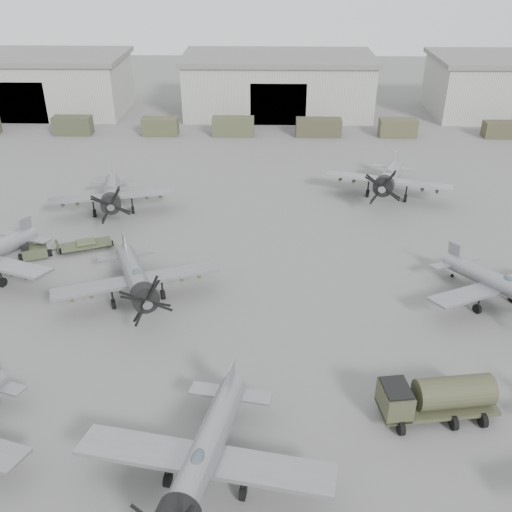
{
  "coord_description": "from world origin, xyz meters",
  "views": [
    {
      "loc": [
        -1.38,
        -27.54,
        24.55
      ],
      "look_at": [
        -2.25,
        11.38,
        2.5
      ],
      "focal_mm": 40.0,
      "sensor_mm": 36.0,
      "label": 1
    }
  ],
  "objects": [
    {
      "name": "ground",
      "position": [
        0.0,
        0.0,
        0.0
      ],
      "size": [
        220.0,
        220.0,
        0.0
      ],
      "primitive_type": "plane",
      "color": "slate",
      "rests_on": "ground"
    },
    {
      "name": "hangar_left",
      "position": [
        -38.0,
        61.96,
        4.37
      ],
      "size": [
        29.0,
        14.8,
        8.7
      ],
      "color": "#B1B1A5",
      "rests_on": "ground"
    },
    {
      "name": "hangar_center",
      "position": [
        0.0,
        61.96,
        4.37
      ],
      "size": [
        29.0,
        14.8,
        8.7
      ],
      "color": "#B1B1A5",
      "rests_on": "ground"
    },
    {
      "name": "support_truck_1",
      "position": [
        -28.7,
        50.0,
        1.26
      ],
      "size": [
        5.28,
        2.2,
        2.51
      ],
      "primitive_type": "cube",
      "color": "#373D28",
      "rests_on": "ground"
    },
    {
      "name": "support_truck_2",
      "position": [
        -16.44,
        50.0,
        1.2
      ],
      "size": [
        4.97,
        2.2,
        2.39
      ],
      "primitive_type": "cube",
      "color": "#41432B",
      "rests_on": "ground"
    },
    {
      "name": "support_truck_3",
      "position": [
        -6.28,
        50.0,
        1.27
      ],
      "size": [
        5.75,
        2.2,
        2.54
      ],
      "primitive_type": "cube",
      "color": "#42462E",
      "rests_on": "ground"
    },
    {
      "name": "support_truck_4",
      "position": [
        5.56,
        50.0,
        1.21
      ],
      "size": [
        6.24,
        2.2,
        2.43
      ],
      "primitive_type": "cube",
      "color": "#3C3B27",
      "rests_on": "ground"
    },
    {
      "name": "support_truck_5",
      "position": [
        16.49,
        50.0,
        1.23
      ],
      "size": [
        5.11,
        2.2,
        2.45
      ],
      "primitive_type": "cube",
      "color": "#43442C",
      "rests_on": "ground"
    },
    {
      "name": "support_truck_6",
      "position": [
        31.44,
        50.0,
        1.07
      ],
      "size": [
        6.33,
        2.2,
        2.15
      ],
      "primitive_type": "cube",
      "color": "#3D3D27",
      "rests_on": "ground"
    },
    {
      "name": "aircraft_near_1",
      "position": [
        -4.4,
        -8.51,
        2.37
      ],
      "size": [
        13.11,
        11.8,
        5.2
      ],
      "rotation": [
        0.0,
        0.0,
        -0.18
      ],
      "color": "gray",
      "rests_on": "ground"
    },
    {
      "name": "aircraft_mid_1",
      "position": [
        -11.07,
        8.19,
        2.26
      ],
      "size": [
        12.29,
        11.1,
        4.97
      ],
      "rotation": [
        0.0,
        0.0,
        0.37
      ],
      "color": "gray",
      "rests_on": "ground"
    },
    {
      "name": "aircraft_mid_2",
      "position": [
        15.88,
        8.23,
        2.09
      ],
      "size": [
        11.18,
        10.14,
        4.59
      ],
      "rotation": [
        0.0,
        0.0,
        0.43
      ],
      "color": "gray",
      "rests_on": "ground"
    },
    {
      "name": "aircraft_far_0",
      "position": [
        -16.73,
        23.79,
        2.26
      ],
      "size": [
        12.49,
        11.25,
        4.97
      ],
      "rotation": [
        0.0,
        0.0,
        0.24
      ],
      "color": "gray",
      "rests_on": "ground"
    },
    {
      "name": "aircraft_far_1",
      "position": [
        11.15,
        28.28,
        2.39
      ],
      "size": [
        13.14,
        11.83,
        5.26
      ],
      "rotation": [
        0.0,
        0.0,
        -0.31
      ],
      "color": "#A0A3A9",
      "rests_on": "ground"
    },
    {
      "name": "fuel_tanker",
      "position": [
        8.45,
        -2.89,
        1.5
      ],
      "size": [
        7.02,
        3.79,
        2.61
      ],
      "rotation": [
        0.0,
        0.0,
        0.14
      ],
      "color": "#3A3C27",
      "rests_on": "ground"
    },
    {
      "name": "tug_trailer",
      "position": [
        -19.95,
        15.63,
        0.57
      ],
      "size": [
        7.5,
        4.1,
        1.51
      ],
      "rotation": [
        0.0,
        0.0,
        0.38
      ],
      "color": "#3A412A",
      "rests_on": "ground"
    },
    {
      "name": "ground_crew",
      "position": [
        -19.63,
        15.57,
        0.78
      ],
      "size": [
        0.4,
        0.59,
        1.57
      ],
      "primitive_type": "imported",
      "rotation": [
        0.0,
        0.0,
        1.61
      ],
      "color": "#353825",
      "rests_on": "ground"
    }
  ]
}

